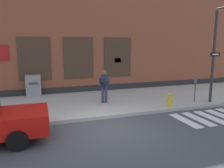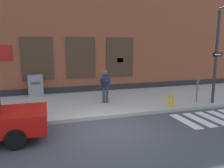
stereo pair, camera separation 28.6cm
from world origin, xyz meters
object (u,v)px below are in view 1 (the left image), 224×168
Objects in this scene: busker at (104,85)px; parking_meter at (195,85)px; utility_box at (33,86)px; fire_hydrant at (170,100)px.

busker is 4.99m from parking_meter.
utility_box is 7.98m from fire_hydrant.
busker is 1.34× the size of utility_box.
utility_box is (-8.43, 4.10, -0.29)m from parking_meter.
parking_meter is 9.38m from utility_box.
parking_meter is 2.04m from fire_hydrant.
busker is 3.49m from fire_hydrant.
utility_box is at bearing 142.66° from busker.
fire_hydrant is (-1.89, -0.46, -0.60)m from parking_meter.
parking_meter is (4.81, -1.34, -0.05)m from busker.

